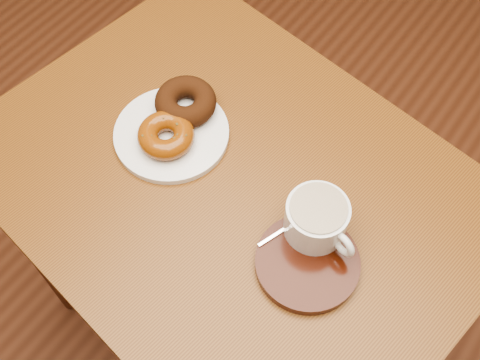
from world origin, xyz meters
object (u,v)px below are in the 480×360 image
Objects in this scene: saucer at (307,263)px; coffee_cup at (317,219)px; cafe_table at (232,215)px; donut_plate at (172,134)px.

coffee_cup is at bearing 111.63° from saucer.
saucer is (0.19, -0.05, 0.14)m from cafe_table.
coffee_cup is at bearing 7.71° from cafe_table.
donut_plate is at bearing -167.71° from coffee_cup.
coffee_cup is (0.17, -0.00, 0.18)m from cafe_table.
donut_plate is 1.58× the size of coffee_cup.
cafe_table is 7.36× the size of coffee_cup.
coffee_cup is at bearing -2.56° from donut_plate.
saucer reaches higher than donut_plate.
cafe_table is 4.66× the size of donut_plate.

